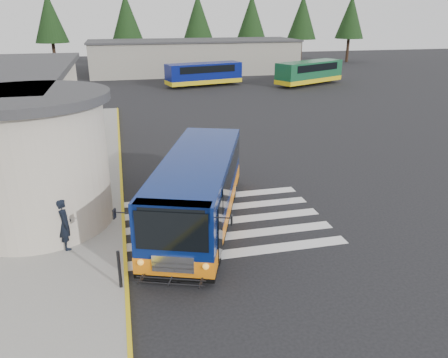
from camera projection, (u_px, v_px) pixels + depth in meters
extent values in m
plane|color=black|center=(227.00, 212.00, 17.49)|extent=(140.00, 140.00, 0.00)
cube|color=gray|center=(6.00, 193.00, 19.14)|extent=(10.00, 34.00, 0.15)
cube|color=gold|center=(121.00, 183.00, 20.22)|extent=(0.12, 34.00, 0.16)
cylinder|color=#BBB39E|center=(33.00, 164.00, 15.57)|extent=(5.20, 5.20, 4.50)
cylinder|color=#38383A|center=(22.00, 97.00, 14.71)|extent=(5.80, 5.80, 0.30)
cube|color=black|center=(65.00, 156.00, 20.18)|extent=(0.08, 1.20, 2.20)
cube|color=#38383A|center=(72.00, 128.00, 19.82)|extent=(1.20, 1.80, 0.12)
cube|color=silver|center=(235.00, 253.00, 14.47)|extent=(8.00, 0.55, 0.01)
cube|color=silver|center=(226.00, 236.00, 15.56)|extent=(8.00, 0.55, 0.01)
cube|color=silver|center=(219.00, 222.00, 16.65)|extent=(8.00, 0.55, 0.01)
cube|color=silver|center=(212.00, 209.00, 17.74)|extent=(8.00, 0.55, 0.01)
cube|color=silver|center=(207.00, 197.00, 18.83)|extent=(8.00, 0.55, 0.01)
cube|color=gray|center=(194.00, 58.00, 56.22)|extent=(26.00, 8.00, 4.00)
cube|color=#38383A|center=(194.00, 40.00, 55.47)|extent=(26.40, 8.40, 0.20)
cylinder|color=black|center=(55.00, 56.00, 59.65)|extent=(0.44, 0.44, 3.60)
cone|color=black|center=(49.00, 18.00, 57.86)|extent=(4.40, 4.40, 6.40)
cylinder|color=black|center=(129.00, 55.00, 61.82)|extent=(0.44, 0.44, 3.60)
cone|color=black|center=(126.00, 17.00, 60.03)|extent=(4.40, 4.40, 6.40)
cylinder|color=black|center=(199.00, 53.00, 63.99)|extent=(0.44, 0.44, 3.60)
cone|color=black|center=(198.00, 17.00, 62.20)|extent=(4.40, 4.40, 6.40)
cylinder|color=black|center=(251.00, 52.00, 65.72)|extent=(0.44, 0.44, 3.60)
cone|color=black|center=(252.00, 17.00, 63.93)|extent=(4.40, 4.40, 6.40)
cylinder|color=black|center=(300.00, 51.00, 67.46)|extent=(0.44, 0.44, 3.60)
cone|color=black|center=(302.00, 17.00, 65.67)|extent=(4.40, 4.40, 6.40)
cylinder|color=black|center=(347.00, 50.00, 69.20)|extent=(0.44, 0.44, 3.60)
cone|color=black|center=(351.00, 17.00, 67.41)|extent=(4.40, 4.40, 6.40)
cube|color=navy|center=(198.00, 186.00, 16.08)|extent=(5.11, 8.78, 2.22)
cube|color=orange|center=(198.00, 207.00, 16.38)|extent=(5.15, 8.82, 0.53)
cube|color=black|center=(199.00, 214.00, 16.49)|extent=(5.14, 8.81, 0.21)
cube|color=black|center=(171.00, 232.00, 12.00)|extent=(1.97, 0.76, 1.18)
cube|color=silver|center=(173.00, 264.00, 12.36)|extent=(1.17, 0.47, 0.52)
cube|color=black|center=(170.00, 167.00, 16.74)|extent=(2.16, 5.86, 0.85)
cube|color=black|center=(232.00, 169.00, 16.49)|extent=(2.16, 5.86, 0.85)
cylinder|color=black|center=(152.00, 247.00, 13.93)|extent=(0.57, 0.95, 0.91)
cylinder|color=black|center=(216.00, 251.00, 13.71)|extent=(0.57, 0.95, 0.91)
cylinder|color=black|center=(184.00, 186.00, 18.83)|extent=(0.57, 0.95, 0.91)
cylinder|color=black|center=(232.00, 188.00, 18.61)|extent=(0.57, 0.95, 0.91)
cube|color=black|center=(114.00, 214.00, 12.18)|extent=(0.10, 0.18, 0.28)
cube|color=black|center=(232.00, 220.00, 11.83)|extent=(0.10, 0.18, 0.28)
imported|color=black|center=(65.00, 224.00, 14.21)|extent=(0.53, 0.71, 1.77)
imported|color=black|center=(46.00, 212.00, 15.39)|extent=(0.61, 0.76, 1.50)
cylinder|color=black|center=(119.00, 269.00, 12.25)|extent=(0.09, 0.09, 1.16)
cube|color=#081261|center=(204.00, 73.00, 46.62)|extent=(8.39, 4.01, 2.07)
cube|color=gold|center=(204.00, 81.00, 46.91)|extent=(8.42, 4.05, 0.45)
cube|color=black|center=(204.00, 68.00, 46.44)|extent=(6.65, 3.65, 0.72)
cube|color=#154F2F|center=(309.00, 71.00, 47.41)|extent=(8.56, 5.76, 2.14)
cube|color=gold|center=(309.00, 80.00, 47.72)|extent=(8.60, 5.80, 0.47)
cube|color=black|center=(310.00, 67.00, 47.23)|extent=(6.90, 4.99, 0.75)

